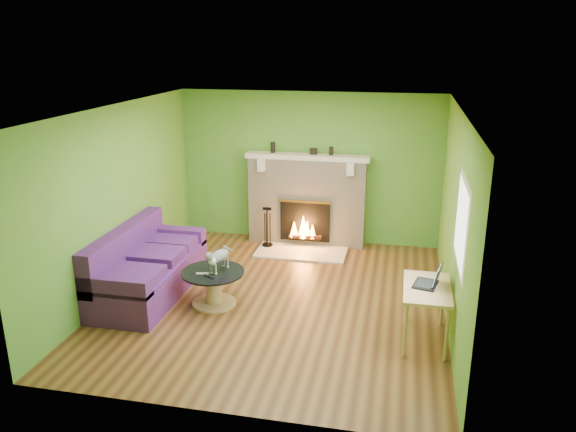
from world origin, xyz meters
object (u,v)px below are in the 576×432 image
coffee_table (213,285)px  desk (427,294)px  cat (219,259)px  sofa (145,269)px

coffee_table → desk: size_ratio=0.91×
coffee_table → desk: desk is taller
coffee_table → desk: bearing=-8.0°
cat → desk: bearing=7.7°
coffee_table → sofa: bearing=172.5°
sofa → coffee_table: bearing=-7.5°
sofa → desk: bearing=-7.8°
desk → cat: 2.71m
desk → cat: (-2.68, 0.44, 0.04)m
sofa → coffee_table: (1.05, -0.14, -0.09)m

